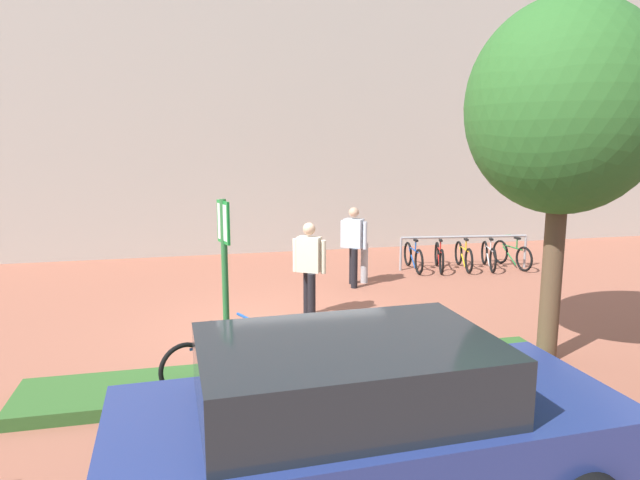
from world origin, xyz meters
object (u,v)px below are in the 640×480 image
object	(u,v)px
bike_rack_cluster	(464,255)
person_casual_tan	(354,241)
bike_at_sign	(221,357)
person_shirt_white	(309,264)
car_navy_sedan	(364,427)
parking_sign_post	(225,268)
bollard_steel	(364,263)
tree_sidewalk	(564,109)

from	to	relation	value
bike_rack_cluster	person_casual_tan	size ratio (longest dim) A/B	1.85
bike_at_sign	person_shirt_white	bearing A→B (deg)	54.96
bike_rack_cluster	bike_at_sign	bearing A→B (deg)	-138.99
bike_at_sign	bike_rack_cluster	xyz separation A→B (m)	(6.18, 5.38, -0.00)
bike_at_sign	car_navy_sedan	distance (m)	3.09
bike_at_sign	bike_rack_cluster	size ratio (longest dim) A/B	0.49
parking_sign_post	person_shirt_white	size ratio (longest dim) A/B	1.42
parking_sign_post	bollard_steel	size ratio (longest dim) A/B	2.71
person_shirt_white	car_navy_sedan	distance (m)	5.34
bike_at_sign	person_casual_tan	xyz separation A→B (m)	(3.08, 4.41, 0.63)
bike_rack_cluster	person_casual_tan	bearing A→B (deg)	-162.64
bike_at_sign	bike_rack_cluster	distance (m)	8.19
person_shirt_white	person_casual_tan	bearing A→B (deg)	55.09
parking_sign_post	car_navy_sedan	size ratio (longest dim) A/B	0.56
parking_sign_post	car_navy_sedan	world-z (taller)	parking_sign_post
bike_rack_cluster	car_navy_sedan	xyz separation A→B (m)	(-5.14, -8.26, 0.41)
parking_sign_post	car_navy_sedan	xyz separation A→B (m)	(0.97, -2.64, -0.84)
bike_at_sign	car_navy_sedan	size ratio (longest dim) A/B	0.36
person_casual_tan	car_navy_sedan	bearing A→B (deg)	-105.61
bollard_steel	person_shirt_white	bearing A→B (deg)	-127.84
person_casual_tan	tree_sidewalk	bearing A→B (deg)	-71.42
parking_sign_post	car_navy_sedan	bearing A→B (deg)	-69.82
bike_rack_cluster	bollard_steel	bearing A→B (deg)	-164.53
bike_rack_cluster	car_navy_sedan	bearing A→B (deg)	-121.88
parking_sign_post	bike_rack_cluster	xyz separation A→B (m)	(6.11, 5.62, -1.25)
bike_rack_cluster	bollard_steel	world-z (taller)	bollard_steel
person_shirt_white	parking_sign_post	bearing A→B (deg)	-121.34
bike_rack_cluster	person_shirt_white	distance (m)	5.42
tree_sidewalk	car_navy_sedan	xyz separation A→B (m)	(-3.60, -2.65, -2.79)
bike_rack_cluster	person_shirt_white	size ratio (longest dim) A/B	1.85
bike_rack_cluster	parking_sign_post	bearing A→B (deg)	-137.39
bike_at_sign	bike_rack_cluster	bearing A→B (deg)	41.01
bike_rack_cluster	bollard_steel	xyz separation A→B (m)	(-2.79, -0.77, 0.10)
bike_at_sign	bike_rack_cluster	world-z (taller)	bike_at_sign
parking_sign_post	car_navy_sedan	distance (m)	2.94
person_shirt_white	car_navy_sedan	xyz separation A→B (m)	(-0.64, -5.29, -0.23)
tree_sidewalk	bike_rack_cluster	world-z (taller)	tree_sidewalk
bike_at_sign	person_casual_tan	world-z (taller)	person_casual_tan
bollard_steel	person_casual_tan	size ratio (longest dim) A/B	0.52
bike_rack_cluster	person_casual_tan	xyz separation A→B (m)	(-3.10, -0.97, 0.64)
bollard_steel	person_casual_tan	bearing A→B (deg)	-147.61
parking_sign_post	bike_rack_cluster	world-z (taller)	parking_sign_post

